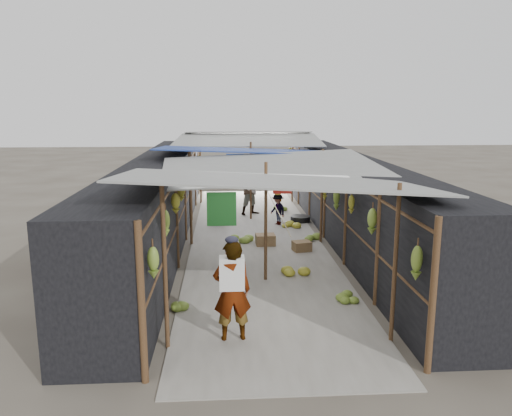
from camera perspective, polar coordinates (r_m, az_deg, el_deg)
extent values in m
plane|color=#6B6356|center=(8.31, 2.85, -15.27)|extent=(80.00, 80.00, 0.00)
cube|color=#9E998E|center=(14.38, -0.06, -3.47)|extent=(3.60, 16.00, 0.02)
cube|color=black|center=(14.22, -10.98, 0.85)|extent=(1.40, 15.00, 2.30)
cube|color=black|center=(14.55, 10.62, 1.10)|extent=(1.40, 15.00, 2.30)
cube|color=#886145|center=(13.65, 1.08, -3.67)|extent=(0.54, 0.44, 0.31)
cube|color=#886145|center=(13.17, 5.25, -4.39)|extent=(0.52, 0.45, 0.27)
cube|color=#886145|center=(16.05, -4.03, -1.40)|extent=(0.52, 0.45, 0.30)
cylinder|color=black|center=(16.48, 5.10, -1.25)|extent=(0.65, 0.65, 0.20)
imported|color=white|center=(8.11, -2.75, -9.45)|extent=(0.66, 0.47, 1.68)
imported|color=#1F549F|center=(17.35, -0.36, 2.11)|extent=(1.09, 1.02, 1.78)
imported|color=#49453F|center=(15.90, 2.51, -0.18)|extent=(0.66, 0.76, 1.02)
cylinder|color=brown|center=(7.82, -10.37, -6.89)|extent=(0.07, 0.07, 2.60)
cylinder|color=brown|center=(8.21, 15.61, -6.24)|extent=(0.07, 0.07, 2.60)
cylinder|color=brown|center=(10.68, 1.12, -1.67)|extent=(0.07, 0.07, 2.60)
cylinder|color=brown|center=(13.62, -7.51, 1.13)|extent=(0.07, 0.07, 2.60)
cylinder|color=brown|center=(13.84, 7.53, 1.30)|extent=(0.07, 0.07, 2.60)
cylinder|color=brown|center=(16.57, -0.60, 3.09)|extent=(0.07, 0.07, 2.60)
cylinder|color=brown|center=(19.54, -6.37, 4.33)|extent=(0.07, 0.07, 2.60)
cylinder|color=brown|center=(19.70, 4.18, 4.43)|extent=(0.07, 0.07, 2.60)
cube|color=gray|center=(8.50, 2.27, 3.12)|extent=(5.21, 3.19, 0.52)
cube|color=gray|center=(11.70, 1.63, 4.71)|extent=(5.23, 3.73, 0.50)
cube|color=navy|center=(14.94, -0.69, 6.60)|extent=(5.40, 3.60, 0.41)
cube|color=gray|center=(18.22, -0.91, 7.82)|extent=(5.37, 3.66, 0.27)
cube|color=gray|center=(20.61, -0.96, 8.54)|extent=(5.00, 1.99, 0.24)
cylinder|color=brown|center=(14.01, -8.27, 4.51)|extent=(0.06, 15.00, 0.06)
cylinder|color=brown|center=(14.26, 8.02, 4.63)|extent=(0.06, 15.00, 0.06)
cylinder|color=gray|center=(13.99, -0.06, 4.62)|extent=(0.02, 15.00, 0.02)
cube|color=#B4231B|center=(13.28, 3.03, 2.91)|extent=(0.50, 0.03, 0.60)
cube|color=#236929|center=(10.13, -3.95, -0.12)|extent=(0.60, 0.03, 0.70)
cube|color=silver|center=(17.00, 2.06, 4.92)|extent=(0.60, 0.03, 0.55)
cube|color=#183F9F|center=(14.73, -0.13, 3.79)|extent=(0.70, 0.03, 0.60)
cube|color=navy|center=(18.19, -2.38, 5.28)|extent=(0.65, 0.03, 0.60)
ellipsoid|color=olive|center=(7.15, -11.67, -6.16)|extent=(0.17, 0.14, 0.48)
ellipsoid|color=olive|center=(8.65, -10.26, -1.75)|extent=(0.14, 0.12, 0.47)
ellipsoid|color=#A19B29|center=(10.36, -9.18, 0.50)|extent=(0.19, 0.16, 0.45)
ellipsoid|color=#A19B29|center=(11.70, -8.56, 1.77)|extent=(0.19, 0.16, 0.43)
ellipsoid|color=olive|center=(13.63, -7.87, 3.13)|extent=(0.16, 0.14, 0.41)
ellipsoid|color=#A19B29|center=(14.93, -7.51, 3.58)|extent=(0.16, 0.13, 0.47)
ellipsoid|color=olive|center=(16.27, -7.19, 3.77)|extent=(0.15, 0.13, 0.55)
ellipsoid|color=#A19B29|center=(17.64, -6.94, 5.23)|extent=(0.18, 0.15, 0.39)
ellipsoid|color=olive|center=(19.11, -6.68, 4.99)|extent=(0.18, 0.16, 0.46)
ellipsoid|color=olive|center=(20.63, -6.46, 5.33)|extent=(0.14, 0.12, 0.54)
ellipsoid|color=olive|center=(7.59, 17.89, -6.03)|extent=(0.17, 0.14, 0.53)
ellipsoid|color=olive|center=(9.58, 13.14, -1.53)|extent=(0.18, 0.16, 0.52)
ellipsoid|color=#A19B29|center=(11.03, 10.85, 0.39)|extent=(0.14, 0.12, 0.43)
ellipsoid|color=olive|center=(12.44, 9.19, 1.01)|extent=(0.17, 0.14, 0.59)
ellipsoid|color=#A19B29|center=(13.84, 7.87, 2.00)|extent=(0.14, 0.12, 0.57)
ellipsoid|color=olive|center=(15.16, 6.85, 3.93)|extent=(0.14, 0.12, 0.39)
ellipsoid|color=#A19B29|center=(16.42, 6.04, 4.04)|extent=(0.16, 0.13, 0.44)
ellipsoid|color=olive|center=(17.73, 5.32, 5.30)|extent=(0.17, 0.15, 0.44)
ellipsoid|color=olive|center=(19.54, 4.48, 5.76)|extent=(0.19, 0.16, 0.47)
ellipsoid|color=#A19B29|center=(20.93, 3.94, 6.39)|extent=(0.20, 0.17, 0.37)
ellipsoid|color=olive|center=(18.20, 2.98, 0.05)|extent=(0.45, 0.38, 0.23)
ellipsoid|color=olive|center=(9.39, -8.20, -11.00)|extent=(0.65, 0.55, 0.33)
ellipsoid|color=olive|center=(9.99, 9.97, -9.81)|extent=(0.54, 0.46, 0.27)
ellipsoid|color=olive|center=(14.09, 6.61, -3.23)|extent=(0.65, 0.55, 0.33)
ellipsoid|color=#A19B29|center=(16.64, -4.42, -1.06)|extent=(0.45, 0.38, 0.23)
ellipsoid|color=olive|center=(14.07, -1.73, -3.29)|extent=(0.55, 0.47, 0.28)
ellipsoid|color=#A19B29|center=(15.68, 3.75, -1.82)|extent=(0.48, 0.41, 0.24)
ellipsoid|color=olive|center=(19.10, -4.75, 0.75)|extent=(0.67, 0.57, 0.33)
ellipsoid|color=#A19B29|center=(11.46, 4.61, -6.90)|extent=(0.49, 0.42, 0.24)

